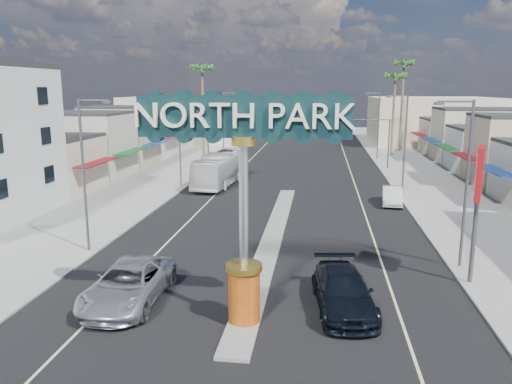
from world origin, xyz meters
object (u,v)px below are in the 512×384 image
(traffic_signal_left, at_px, (222,132))
(palm_left_far, at_px, (202,73))
(palm_right_far, at_px, (404,69))
(traffic_signal_right, at_px, (374,133))
(suv_right, at_px, (343,291))
(streetlight_l_near, at_px, (86,168))
(city_bus, at_px, (221,169))
(gateway_sign, at_px, (243,183))
(bank_pylon_sign, at_px, (479,181))
(car_parked_right, at_px, (392,196))
(streetlight_r_near, at_px, (464,176))
(streetlight_l_mid, at_px, (181,136))
(streetlight_r_mid, at_px, (403,138))
(streetlight_r_far, at_px, (377,122))
(streetlight_l_far, at_px, (224,121))
(suv_left, at_px, (128,284))
(palm_right_mid, at_px, (395,81))

(traffic_signal_left, xyz_separation_m, palm_left_far, (-3.82, 6.01, 7.22))
(traffic_signal_left, bearing_deg, palm_right_far, 36.67)
(traffic_signal_left, xyz_separation_m, palm_right_far, (24.18, 18.01, 8.11))
(traffic_signal_right, bearing_deg, suv_right, -97.24)
(streetlight_l_near, height_order, city_bus, streetlight_l_near)
(gateway_sign, relative_size, suv_right, 1.57)
(suv_right, height_order, bank_pylon_sign, bank_pylon_sign)
(bank_pylon_sign, bearing_deg, palm_left_far, 137.78)
(car_parked_right, bearing_deg, streetlight_r_near, -79.33)
(city_bus, bearing_deg, palm_left_far, 113.00)
(streetlight_l_near, distance_m, streetlight_l_mid, 20.00)
(traffic_signal_left, relative_size, suv_right, 1.03)
(streetlight_r_near, bearing_deg, streetlight_r_mid, 90.00)
(gateway_sign, distance_m, streetlight_r_near, 13.19)
(traffic_signal_left, bearing_deg, gateway_sign, -77.67)
(car_parked_right, xyz_separation_m, bank_pylon_sign, (1.49, -17.35, 4.48))
(traffic_signal_left, bearing_deg, streetlight_l_mid, -95.10)
(streetlight_r_mid, xyz_separation_m, palm_right_far, (4.57, 32.00, 7.32))
(traffic_signal_right, distance_m, palm_left_far, 24.09)
(streetlight_r_far, xyz_separation_m, bank_pylon_sign, (0.06, -44.29, 0.16))
(streetlight_l_near, distance_m, palm_left_far, 40.59)
(streetlight_r_far, relative_size, car_parked_right, 2.00)
(gateway_sign, xyz_separation_m, bank_pylon_sign, (10.49, 5.73, -0.70))
(palm_left_far, xyz_separation_m, suv_right, (17.09, -46.06, -10.65))
(palm_left_far, bearing_deg, traffic_signal_right, -15.15)
(streetlight_l_near, height_order, streetlight_r_mid, same)
(suv_right, bearing_deg, streetlight_l_near, 150.54)
(palm_right_far, xyz_separation_m, bank_pylon_sign, (-4.51, -54.29, -7.16))
(streetlight_l_far, bearing_deg, streetlight_l_near, -90.00)
(traffic_signal_left, xyz_separation_m, traffic_signal_right, (18.37, 0.00, 0.00))
(streetlight_l_mid, bearing_deg, suv_left, -79.52)
(gateway_sign, distance_m, bank_pylon_sign, 11.98)
(streetlight_r_near, bearing_deg, traffic_signal_left, 119.99)
(streetlight_r_far, height_order, car_parked_right, streetlight_r_far)
(palm_right_far, xyz_separation_m, suv_right, (-10.91, -58.06, -11.54))
(streetlight_r_far, bearing_deg, streetlight_l_near, -116.42)
(gateway_sign, height_order, palm_right_mid, palm_right_mid)
(suv_left, bearing_deg, car_parked_right, 56.07)
(traffic_signal_right, relative_size, car_parked_right, 1.33)
(streetlight_l_mid, bearing_deg, car_parked_right, -14.27)
(gateway_sign, relative_size, car_parked_right, 2.03)
(suv_left, xyz_separation_m, city_bus, (-1.49, 28.50, 0.73))
(streetlight_r_near, height_order, suv_left, streetlight_r_near)
(city_bus, bearing_deg, streetlight_r_far, 53.69)
(streetlight_r_far, height_order, city_bus, streetlight_r_far)
(traffic_signal_left, relative_size, traffic_signal_right, 1.00)
(streetlight_l_near, distance_m, suv_right, 16.29)
(car_parked_right, bearing_deg, traffic_signal_right, 94.67)
(palm_right_mid, bearing_deg, bank_pylon_sign, -92.97)
(gateway_sign, height_order, streetlight_r_near, gateway_sign)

